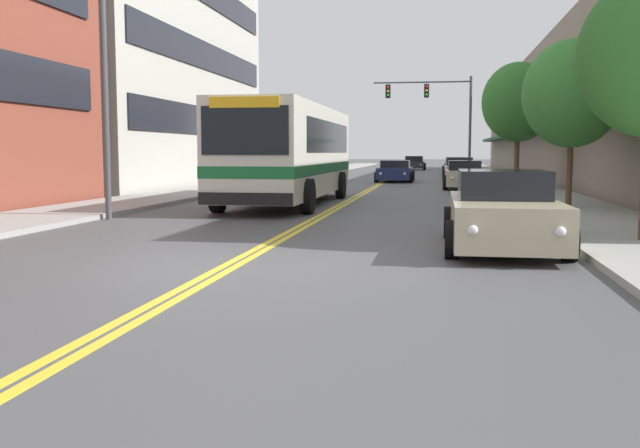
% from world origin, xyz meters
% --- Properties ---
extents(ground_plane, '(240.00, 240.00, 0.00)m').
position_xyz_m(ground_plane, '(0.00, 37.00, 0.00)').
color(ground_plane, '#4C4C4F').
extents(sidewalk_left, '(3.02, 106.00, 0.12)m').
position_xyz_m(sidewalk_left, '(-7.01, 37.00, 0.06)').
color(sidewalk_left, '#9E9B96').
rests_on(sidewalk_left, ground_plane).
extents(sidewalk_right, '(3.02, 106.00, 0.12)m').
position_xyz_m(sidewalk_right, '(7.01, 37.00, 0.06)').
color(sidewalk_right, '#9E9B96').
rests_on(sidewalk_right, ground_plane).
extents(centre_line, '(0.34, 106.00, 0.01)m').
position_xyz_m(centre_line, '(0.00, 37.00, 0.00)').
color(centre_line, yellow).
rests_on(centre_line, ground_plane).
extents(storefront_row_right, '(9.10, 68.00, 8.02)m').
position_xyz_m(storefront_row_right, '(12.75, 37.00, 4.01)').
color(storefront_row_right, gray).
rests_on(storefront_row_right, ground_plane).
extents(city_bus, '(2.93, 11.15, 3.20)m').
position_xyz_m(city_bus, '(-1.79, 12.88, 1.81)').
color(city_bus, silver).
rests_on(city_bus, ground_plane).
extents(car_black_parked_left_mid, '(2.17, 4.60, 1.33)m').
position_xyz_m(car_black_parked_left_mid, '(-4.31, 32.32, 0.62)').
color(car_black_parked_left_mid, black).
rests_on(car_black_parked_left_mid, ground_plane).
extents(car_red_parked_left_far, '(2.07, 4.84, 1.26)m').
position_xyz_m(car_red_parked_left_far, '(-4.44, 22.48, 0.59)').
color(car_red_parked_left_far, maroon).
rests_on(car_red_parked_left_far, ground_plane).
extents(car_beige_parked_right_foreground, '(2.07, 4.84, 1.41)m').
position_xyz_m(car_beige_parked_right_foreground, '(4.29, 2.68, 0.65)').
color(car_beige_parked_right_foreground, '#BCAD89').
rests_on(car_beige_parked_right_foreground, ground_plane).
extents(car_white_parked_right_mid, '(2.09, 4.23, 1.39)m').
position_xyz_m(car_white_parked_right_mid, '(4.40, 35.06, 0.64)').
color(car_white_parked_right_mid, white).
rests_on(car_white_parked_right_mid, ground_plane).
extents(car_champagne_parked_right_far, '(1.99, 4.35, 1.33)m').
position_xyz_m(car_champagne_parked_right_far, '(4.32, 23.80, 0.62)').
color(car_champagne_parked_right_far, beige).
rests_on(car_champagne_parked_right_far, ground_plane).
extents(car_slate_blue_parked_right_end, '(2.03, 4.47, 1.35)m').
position_xyz_m(car_slate_blue_parked_right_end, '(4.38, 43.57, 0.63)').
color(car_slate_blue_parked_right_end, '#475675').
rests_on(car_slate_blue_parked_right_end, ground_plane).
extents(car_charcoal_moving_lead, '(2.20, 4.23, 1.33)m').
position_xyz_m(car_charcoal_moving_lead, '(0.76, 58.89, 0.61)').
color(car_charcoal_moving_lead, '#232328').
rests_on(car_charcoal_moving_lead, ground_plane).
extents(car_navy_moving_second, '(2.16, 4.64, 1.24)m').
position_xyz_m(car_navy_moving_second, '(0.61, 31.25, 0.59)').
color(car_navy_moving_second, '#19234C').
rests_on(car_navy_moving_second, ground_plane).
extents(traffic_signal_mast, '(6.77, 0.38, 6.89)m').
position_xyz_m(traffic_signal_mast, '(2.95, 39.95, 4.93)').
color(traffic_signal_mast, '#47474C').
rests_on(traffic_signal_mast, ground_plane).
extents(street_lamp_left_near, '(2.35, 0.28, 7.58)m').
position_xyz_m(street_lamp_left_near, '(-4.96, 6.67, 4.54)').
color(street_lamp_left_near, '#47474C').
rests_on(street_lamp_left_near, ground_plane).
extents(street_tree_right_mid, '(2.89, 2.89, 4.92)m').
position_xyz_m(street_tree_right_mid, '(6.98, 11.64, 3.45)').
color(street_tree_right_mid, brown).
rests_on(street_tree_right_mid, sidewalk_right).
extents(street_tree_right_far, '(3.20, 3.20, 5.58)m').
position_xyz_m(street_tree_right_far, '(6.57, 22.51, 3.94)').
color(street_tree_right_far, brown).
rests_on(street_tree_right_far, sidewalk_right).
extents(fire_hydrant, '(0.34, 0.26, 0.78)m').
position_xyz_m(fire_hydrant, '(5.95, 9.11, 0.51)').
color(fire_hydrant, yellow).
rests_on(fire_hydrant, sidewalk_right).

